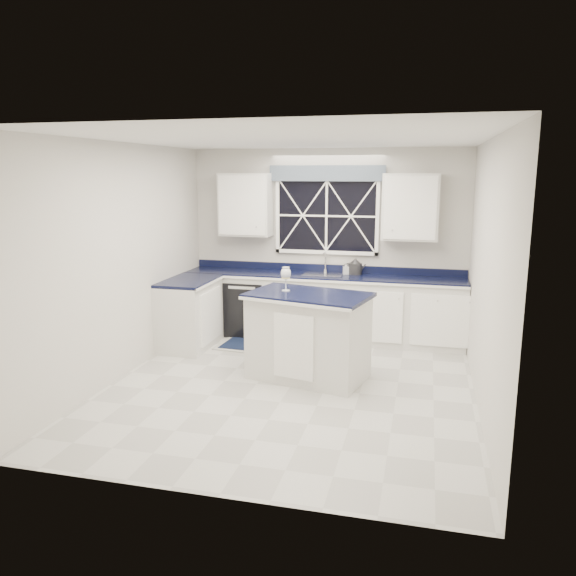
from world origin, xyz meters
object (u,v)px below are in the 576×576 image
(soap_bottle, at_px, (346,268))
(kettle, at_px, (355,267))
(dishwasher, at_px, (249,306))
(faucet, at_px, (325,261))
(wine_glass, at_px, (286,274))
(island, at_px, (308,336))

(soap_bottle, bearing_deg, kettle, 12.98)
(dishwasher, bearing_deg, kettle, 4.80)
(faucet, bearing_deg, wine_glass, -95.17)
(faucet, relative_size, wine_glass, 1.07)
(wine_glass, xyz_separation_m, soap_bottle, (0.47, 1.62, -0.18))
(faucet, height_order, wine_glass, wine_glass)
(island, bearing_deg, faucet, 107.31)
(faucet, relative_size, soap_bottle, 1.78)
(island, height_order, soap_bottle, soap_bottle)
(kettle, distance_m, soap_bottle, 0.13)
(wine_glass, bearing_deg, soap_bottle, 73.80)
(island, relative_size, soap_bottle, 8.87)
(faucet, relative_size, kettle, 0.93)
(island, distance_m, soap_bottle, 1.79)
(island, distance_m, kettle, 1.84)
(dishwasher, distance_m, wine_glass, 1.96)
(faucet, bearing_deg, soap_bottle, -16.50)
(island, relative_size, wine_glass, 5.34)
(faucet, xyz_separation_m, soap_bottle, (0.32, -0.09, -0.07))
(kettle, xyz_separation_m, wine_glass, (-0.59, -1.65, 0.16))
(island, bearing_deg, dishwasher, 140.69)
(dishwasher, xyz_separation_m, soap_bottle, (1.42, 0.10, 0.61))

